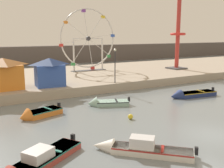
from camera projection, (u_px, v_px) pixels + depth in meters
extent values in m
plane|color=slate|center=(212.00, 135.00, 18.64)|extent=(240.00, 240.00, 0.00)
cube|color=tan|center=(75.00, 77.00, 40.78)|extent=(110.00, 20.98, 1.09)
cube|color=#564C47|center=(35.00, 55.00, 62.17)|extent=(140.00, 3.00, 4.40)
cube|color=silver|center=(152.00, 152.00, 15.52)|extent=(4.26, 4.16, 0.43)
cube|color=#B2231E|center=(152.00, 149.00, 15.49)|extent=(4.24, 4.14, 0.08)
cone|color=silver|center=(103.00, 146.00, 16.25)|extent=(1.71, 1.71, 1.10)
cube|color=black|center=(196.00, 151.00, 14.87)|extent=(0.31, 0.31, 0.44)
cube|color=silver|center=(142.00, 142.00, 15.57)|extent=(1.68, 1.66, 0.64)
cube|color=#B2231E|center=(162.00, 149.00, 15.34)|extent=(0.80, 0.82, 0.06)
cube|color=orange|center=(44.00, 113.00, 23.14)|extent=(3.31, 2.28, 0.53)
cube|color=#237566|center=(44.00, 110.00, 23.09)|extent=(3.28, 2.29, 0.08)
cone|color=orange|center=(24.00, 117.00, 21.78)|extent=(1.20, 1.57, 1.39)
cube|color=black|center=(59.00, 105.00, 24.21)|extent=(0.26, 0.29, 0.44)
cube|color=#237566|center=(48.00, 108.00, 23.35)|extent=(0.51, 1.24, 0.06)
cube|color=navy|center=(197.00, 94.00, 30.37)|extent=(4.81, 2.03, 0.54)
cube|color=gold|center=(197.00, 92.00, 30.33)|extent=(4.77, 2.05, 0.08)
cone|color=navy|center=(176.00, 96.00, 29.24)|extent=(1.44, 1.55, 1.41)
cube|color=black|center=(213.00, 89.00, 31.23)|extent=(0.23, 0.26, 0.44)
cube|color=gold|center=(201.00, 91.00, 30.54)|extent=(0.31, 1.27, 0.06)
cube|color=#B24238|center=(47.00, 158.00, 14.70)|extent=(4.80, 3.75, 0.43)
cube|color=#237566|center=(46.00, 155.00, 14.67)|extent=(4.77, 3.74, 0.08)
cube|color=black|center=(73.00, 137.00, 16.81)|extent=(0.30, 0.31, 0.44)
cube|color=silver|center=(38.00, 154.00, 14.09)|extent=(1.82, 1.72, 0.56)
cube|color=#237566|center=(53.00, 150.00, 15.17)|extent=(0.77, 1.10, 0.06)
cube|color=#93BCAD|center=(112.00, 103.00, 26.53)|extent=(3.55, 2.62, 0.46)
cube|color=black|center=(112.00, 101.00, 26.49)|extent=(3.52, 2.62, 0.08)
cone|color=#93BCAD|center=(92.00, 104.00, 26.29)|extent=(1.36, 1.64, 1.40)
cube|color=black|center=(129.00, 99.00, 26.67)|extent=(0.28, 0.30, 0.44)
cube|color=black|center=(116.00, 100.00, 26.53)|extent=(0.64, 1.22, 0.06)
torus|color=silver|center=(88.00, 39.00, 43.28)|extent=(9.75, 0.24, 9.75)
cylinder|color=#38383D|center=(88.00, 39.00, 43.28)|extent=(0.70, 0.50, 0.70)
cylinder|color=silver|center=(90.00, 53.00, 43.90)|extent=(0.82, 0.08, 4.71)
cube|color=red|center=(93.00, 68.00, 44.57)|extent=(0.56, 0.48, 0.44)
cylinder|color=silver|center=(99.00, 47.00, 44.48)|extent=(3.89, 0.08, 2.86)
cube|color=#33934C|center=(108.00, 56.00, 45.73)|extent=(0.56, 0.48, 0.44)
cylinder|color=silver|center=(101.00, 36.00, 44.36)|extent=(4.71, 0.08, 0.82)
cube|color=#3356B7|center=(113.00, 36.00, 45.49)|extent=(0.56, 0.48, 0.44)
cylinder|color=silver|center=(96.00, 27.00, 43.61)|extent=(2.86, 0.08, 3.89)
cube|color=yellow|center=(103.00, 17.00, 43.99)|extent=(0.56, 0.48, 0.44)
cylinder|color=silver|center=(86.00, 24.00, 42.67)|extent=(0.82, 0.08, 4.71)
cube|color=purple|center=(84.00, 11.00, 42.11)|extent=(0.56, 0.48, 0.44)
cylinder|color=silver|center=(77.00, 30.00, 42.09)|extent=(3.89, 0.08, 2.86)
cube|color=orange|center=(66.00, 22.00, 40.95)|extent=(0.56, 0.48, 0.44)
cylinder|color=silver|center=(75.00, 41.00, 42.21)|extent=(4.71, 0.08, 0.82)
cube|color=red|center=(61.00, 45.00, 41.18)|extent=(0.56, 0.48, 0.44)
cylinder|color=silver|center=(81.00, 50.00, 42.96)|extent=(2.86, 0.08, 3.89)
cube|color=#33934C|center=(73.00, 64.00, 42.68)|extent=(0.56, 0.48, 0.44)
cylinder|color=silver|center=(74.00, 55.00, 42.51)|extent=(0.28, 0.28, 5.35)
cylinder|color=silver|center=(102.00, 54.00, 45.06)|extent=(0.28, 0.28, 5.35)
cylinder|color=silver|center=(88.00, 39.00, 43.28)|extent=(5.23, 0.18, 0.18)
cube|color=#4C4C51|center=(89.00, 70.00, 44.27)|extent=(6.03, 1.20, 0.08)
cylinder|color=#BC332D|center=(178.00, 24.00, 45.16)|extent=(0.70, 0.70, 15.51)
torus|color=red|center=(178.00, 34.00, 45.47)|extent=(2.64, 2.64, 0.44)
cube|color=#4C4C51|center=(176.00, 68.00, 46.57)|extent=(2.80, 2.80, 0.24)
cube|color=#3356B7|center=(50.00, 75.00, 30.62)|extent=(3.39, 2.65, 2.54)
pyramid|color=navy|center=(49.00, 61.00, 30.31)|extent=(3.73, 2.92, 0.80)
cube|color=orange|center=(4.00, 77.00, 28.87)|extent=(3.87, 3.44, 2.70)
pyramid|color=brown|center=(3.00, 62.00, 28.54)|extent=(4.26, 3.79, 0.80)
cylinder|color=#2D2D33|center=(115.00, 67.00, 32.42)|extent=(0.12, 0.12, 3.99)
sphere|color=#F2EACC|center=(115.00, 50.00, 32.03)|extent=(0.32, 0.32, 0.32)
sphere|color=yellow|center=(130.00, 117.00, 22.11)|extent=(0.44, 0.44, 0.44)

